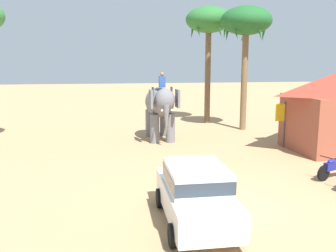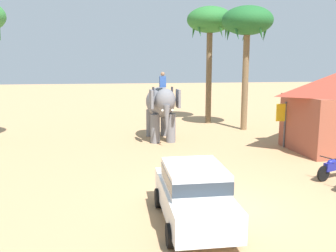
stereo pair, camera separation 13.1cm
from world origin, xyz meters
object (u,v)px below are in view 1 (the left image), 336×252
at_px(elephant_with_mahout, 160,105).
at_px(palm_tree_near_hut, 246,24).
at_px(car_sedan_foreground, 196,192).
at_px(motorcycle_fourth_in_row, 334,167).
at_px(signboard_yellow, 285,115).
at_px(palm_tree_left_of_road, 209,23).

bearing_deg(elephant_with_mahout, palm_tree_near_hut, 22.97).
height_order(car_sedan_foreground, motorcycle_fourth_in_row, car_sedan_foreground).
bearing_deg(motorcycle_fourth_in_row, signboard_yellow, 85.67).
height_order(motorcycle_fourth_in_row, palm_tree_near_hut, palm_tree_near_hut).
distance_m(motorcycle_fourth_in_row, palm_tree_near_hut, 12.10).
height_order(car_sedan_foreground, elephant_with_mahout, elephant_with_mahout).
relative_size(car_sedan_foreground, palm_tree_near_hut, 0.52).
xyz_separation_m(elephant_with_mahout, signboard_yellow, (6.18, -2.67, -0.30)).
relative_size(elephant_with_mahout, palm_tree_near_hut, 0.50).
relative_size(elephant_with_mahout, palm_tree_left_of_road, 0.48).
bearing_deg(signboard_yellow, elephant_with_mahout, 156.67).
height_order(car_sedan_foreground, palm_tree_left_of_road, palm_tree_left_of_road).
bearing_deg(elephant_with_mahout, motorcycle_fourth_in_row, -53.87).
distance_m(elephant_with_mahout, motorcycle_fourth_in_row, 9.93).
xyz_separation_m(car_sedan_foreground, elephant_with_mahout, (0.39, 11.10, 1.06)).
xyz_separation_m(palm_tree_near_hut, palm_tree_left_of_road, (-1.69, 2.87, 0.29)).
bearing_deg(car_sedan_foreground, palm_tree_left_of_road, 74.84).
distance_m(car_sedan_foreground, motorcycle_fourth_in_row, 6.96).
relative_size(palm_tree_near_hut, signboard_yellow, 3.27).
relative_size(palm_tree_near_hut, palm_tree_left_of_road, 0.96).
height_order(elephant_with_mahout, palm_tree_left_of_road, palm_tree_left_of_road).
relative_size(motorcycle_fourth_in_row, signboard_yellow, 0.71).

